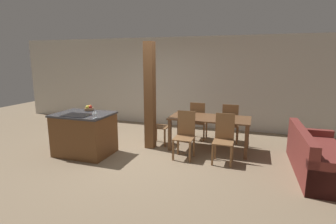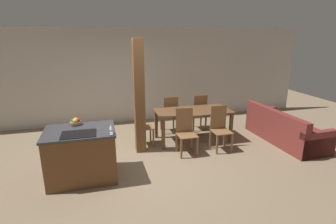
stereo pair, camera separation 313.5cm
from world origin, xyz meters
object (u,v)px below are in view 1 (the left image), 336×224
Objects in this scene: dining_chair_near_right at (224,138)px; couch at (318,159)px; wine_glass_near at (94,113)px; kitchen_island at (85,134)px; dining_chair_near_left at (185,134)px; fruit_bowl at (89,108)px; wine_glass_middle at (96,112)px; dining_chair_head_end at (157,124)px; dining_chair_far_left at (198,121)px; dining_table at (210,122)px; dining_chair_far_right at (230,123)px; timber_post at (150,96)px.

couch is at bearing 0.06° from dining_chair_near_right.
wine_glass_near reaches higher than dining_chair_near_right.
dining_chair_near_left is (2.12, 0.52, 0.05)m from kitchen_island.
fruit_bowl is 1.42× the size of wine_glass_near.
wine_glass_middle is (0.00, 0.08, 0.00)m from wine_glass_near.
wine_glass_near reaches higher than dining_chair_head_end.
fruit_bowl is at bearing 134.40° from wine_glass_middle.
dining_table is at bearing 121.91° from dining_chair_far_left.
wine_glass_middle is 0.14× the size of dining_chair_head_end.
dining_chair_near_right is at bearing -111.08° from dining_chair_head_end.
dining_chair_near_left is 1.00× the size of dining_chair_far_right.
dining_chair_far_left is 0.81m from dining_chair_far_right.
dining_table is at bearing 58.09° from dining_chair_near_left.
kitchen_island is 0.83m from wine_glass_middle.
dining_chair_far_right is at bearing 41.36° from wine_glass_middle.
dining_chair_near_right is 1.00× the size of dining_chair_far_right.
couch is (2.52, -1.30, -0.23)m from dining_chair_far_left.
dining_chair_far_right is 0.47× the size of couch.
wine_glass_near is 0.14× the size of dining_chair_far_right.
dining_chair_head_end is (0.72, 1.54, -0.52)m from wine_glass_near.
wine_glass_near reaches higher than dining_table.
dining_chair_far_left is at bearing -53.46° from dining_chair_head_end.
dining_chair_far_right is 0.40× the size of timber_post.
dining_chair_head_end is (-0.88, 0.65, 0.00)m from dining_chair_near_left.
couch is at bearing 2.49° from fruit_bowl.
wine_glass_middle is at bearing -119.55° from timber_post.
timber_post is (0.66, 1.17, 0.19)m from wine_glass_middle.
dining_chair_far_right is at bearing 31.79° from kitchen_island.
timber_post is at bearing 61.97° from wine_glass_near.
dining_chair_near_left is 2.53m from couch.
dining_chair_near_left is 0.47× the size of couch.
wine_glass_near reaches higher than dining_chair_far_right.
dining_chair_head_end is 3.46m from couch.
fruit_bowl is at bearing 26.54° from dining_chair_far_right.
dining_chair_near_right is 1.30m from dining_chair_far_right.
wine_glass_near is at bearing -142.34° from dining_table.
dining_chair_near_left is at bearing 90.00° from dining_chair_far_left.
dining_chair_far_left is at bearing 121.91° from dining_table.
dining_table is (2.60, 0.85, -0.32)m from fruit_bowl.
dining_chair_near_left is 1.53m from dining_chair_far_right.
dining_chair_near_left is 1.22m from timber_post.
fruit_bowl is 1.42× the size of wine_glass_middle.
fruit_bowl is 0.08× the size of timber_post.
dining_chair_near_right is (2.40, 0.89, -0.52)m from wine_glass_near.
dining_chair_near_left is at bearing 5.29° from fruit_bowl.
couch is (4.11, 0.90, -0.75)m from wine_glass_near.
couch is (4.64, 0.52, -0.18)m from kitchen_island.
wine_glass_middle is 2.59m from dining_chair_near_right.
wine_glass_near and wine_glass_middle have the same top height.
wine_glass_near is 3.29m from dining_chair_far_right.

